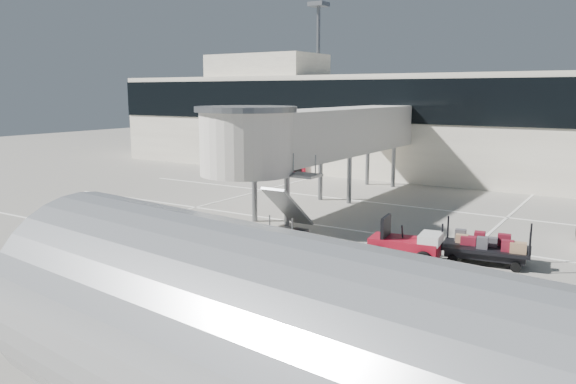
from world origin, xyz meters
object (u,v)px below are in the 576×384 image
ground_worker (177,262)px  belt_loader (284,162)px  suitcase_cart (485,249)px  box_cart_far (210,244)px  box_cart_near (248,269)px  baggage_tug (406,246)px

ground_worker → belt_loader: bearing=123.3°
belt_loader → suitcase_cart: bearing=-54.1°
box_cart_far → belt_loader: belt_loader is taller
box_cart_far → ground_worker: 3.56m
box_cart_near → box_cart_far: size_ratio=1.08×
baggage_tug → ground_worker: 9.01m
suitcase_cart → box_cart_far: size_ratio=1.17×
suitcase_cart → ground_worker: size_ratio=2.44×
box_cart_far → box_cart_near: bearing=-28.7°
suitcase_cart → ground_worker: ground_worker is taller
suitcase_cart → box_cart_far: (-9.72, -5.21, -0.03)m
box_cart_far → belt_loader: bearing=116.6°
suitcase_cart → box_cart_near: (-6.45, -7.05, -0.00)m
baggage_tug → suitcase_cart: 3.10m
baggage_tug → box_cart_near: 6.65m
box_cart_far → belt_loader: (-10.80, 22.21, 0.30)m
baggage_tug → belt_loader: belt_loader is taller
box_cart_near → belt_loader: size_ratio=0.81×
belt_loader → ground_worker: bearing=-79.1°
belt_loader → baggage_tug: bearing=-60.6°
baggage_tug → ground_worker: bearing=-136.9°
ground_worker → belt_loader: belt_loader is taller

